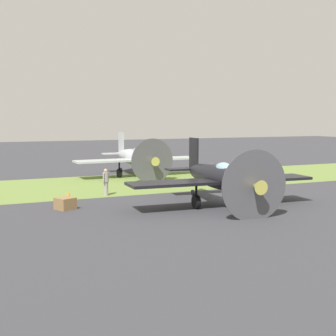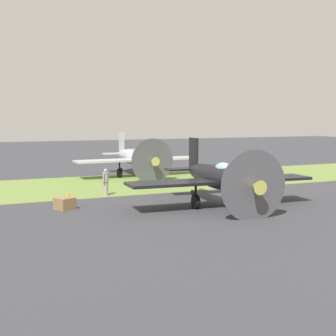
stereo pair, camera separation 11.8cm
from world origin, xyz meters
name	(u,v)px [view 2 (the right image)]	position (x,y,z in m)	size (l,w,h in m)	color
ground_plane	(227,199)	(0.00, 0.00, 0.00)	(160.00, 160.00, 0.00)	#38383D
grass_verge	(166,181)	(0.00, -9.13, 0.00)	(120.00, 11.00, 0.01)	olive
airplane_lead	(219,177)	(1.55, 1.69, 1.62)	(10.90, 8.62, 3.88)	black
airplane_wingman	(136,158)	(1.15, -13.03, 1.60)	(10.69, 8.50, 3.83)	#B2B7BC
ground_crew_chief	(106,181)	(6.43, -4.29, 0.91)	(0.49, 0.46, 1.73)	#9E998E
supply_crate	(65,203)	(9.77, -0.84, 0.32)	(0.90, 0.90, 0.64)	olive
runway_marker_cone	(68,196)	(8.90, -3.96, 0.22)	(0.36, 0.36, 0.44)	orange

